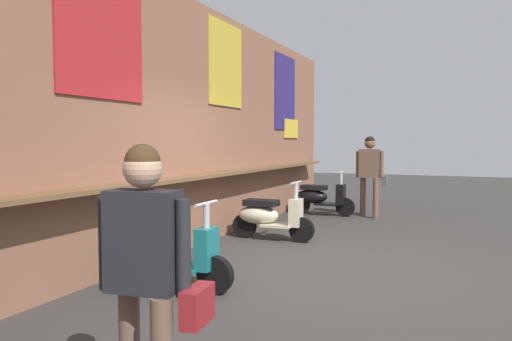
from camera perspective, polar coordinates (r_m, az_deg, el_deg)
ground_plane at (r=6.43m, az=5.40°, el=-11.05°), size 37.77×37.77×0.00m
market_stall_facade at (r=7.13m, az=-10.18°, el=5.38°), size 13.49×0.61×3.72m
scooter_teal at (r=5.54m, az=-10.17°, el=-9.30°), size 0.46×1.40×0.97m
scooter_cream at (r=8.08m, az=1.38°, el=-5.26°), size 0.46×1.40×0.97m
scooter_black at (r=10.88m, az=7.30°, el=-3.08°), size 0.46×1.40×0.97m
shopper_with_handbag at (r=10.65m, az=13.06°, el=0.30°), size 0.33×0.67×1.71m
shopper_passing at (r=2.78m, az=-12.51°, el=-10.11°), size 0.32×0.64×1.58m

